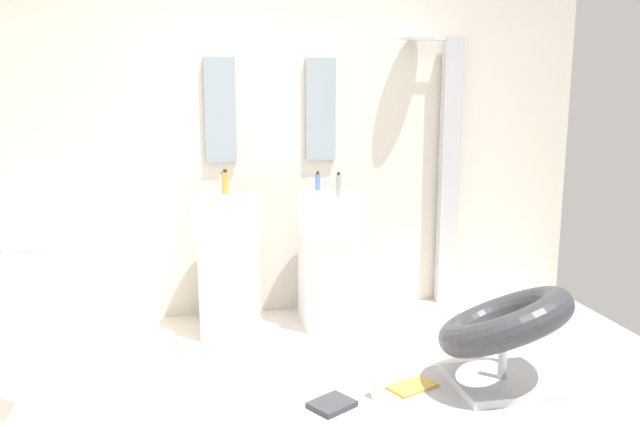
# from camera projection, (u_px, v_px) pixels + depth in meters

# --- Properties ---
(ground_plane) EXTENTS (4.80, 3.60, 0.04)m
(ground_plane) POSITION_uv_depth(u_px,v_px,m) (313.00, 410.00, 3.57)
(ground_plane) COLOR silver
(rear_partition) EXTENTS (4.80, 0.10, 2.60)m
(rear_partition) POSITION_uv_depth(u_px,v_px,m) (270.00, 140.00, 4.90)
(rear_partition) COLOR beige
(rear_partition) RESTS_ON ground_plane
(pedestal_sink_left) EXTENTS (0.47, 0.47, 1.05)m
(pedestal_sink_left) POSITION_uv_depth(u_px,v_px,m) (227.00, 260.00, 4.58)
(pedestal_sink_left) COLOR white
(pedestal_sink_left) RESTS_ON ground_plane
(pedestal_sink_right) EXTENTS (0.47, 0.47, 1.05)m
(pedestal_sink_right) POSITION_uv_depth(u_px,v_px,m) (330.00, 255.00, 4.73)
(pedestal_sink_right) COLOR white
(pedestal_sink_right) RESTS_ON ground_plane
(vanity_mirror_left) EXTENTS (0.22, 0.03, 0.74)m
(vanity_mirror_left) POSITION_uv_depth(u_px,v_px,m) (220.00, 110.00, 4.72)
(vanity_mirror_left) COLOR #8C9EA8
(vanity_mirror_right) EXTENTS (0.22, 0.03, 0.74)m
(vanity_mirror_right) POSITION_uv_depth(u_px,v_px,m) (321.00, 109.00, 4.86)
(vanity_mirror_right) COLOR #8C9EA8
(shower_column) EXTENTS (0.49, 0.24, 2.05)m
(shower_column) POSITION_uv_depth(u_px,v_px,m) (447.00, 167.00, 5.09)
(shower_column) COLOR #B7BABF
(shower_column) RESTS_ON ground_plane
(lounge_chair) EXTENTS (1.10, 1.10, 0.65)m
(lounge_chair) POSITION_uv_depth(u_px,v_px,m) (504.00, 330.00, 3.72)
(lounge_chair) COLOR #B7BABF
(lounge_chair) RESTS_ON ground_plane
(towel_rack) EXTENTS (0.37, 0.22, 0.95)m
(towel_rack) POSITION_uv_depth(u_px,v_px,m) (7.00, 304.00, 3.29)
(towel_rack) COLOR #B7BABF
(towel_rack) RESTS_ON ground_plane
(area_rug) EXTENTS (1.27, 0.72, 0.01)m
(area_rug) POSITION_uv_depth(u_px,v_px,m) (384.00, 400.00, 3.62)
(area_rug) COLOR #B2B2B7
(area_rug) RESTS_ON ground_plane
(magazine_charcoal) EXTENTS (0.28, 0.27, 0.03)m
(magazine_charcoal) POSITION_uv_depth(u_px,v_px,m) (332.00, 404.00, 3.53)
(magazine_charcoal) COLOR #38383D
(magazine_charcoal) RESTS_ON area_rug
(magazine_ochre) EXTENTS (0.31, 0.25, 0.02)m
(magazine_ochre) POSITION_uv_depth(u_px,v_px,m) (412.00, 386.00, 3.76)
(magazine_ochre) COLOR gold
(magazine_ochre) RESTS_ON area_rug
(coffee_mug) EXTENTS (0.08, 0.08, 0.11)m
(coffee_mug) POSITION_uv_depth(u_px,v_px,m) (378.00, 389.00, 3.63)
(coffee_mug) COLOR white
(coffee_mug) RESTS_ON area_rug
(soap_bottle_white) EXTENTS (0.04, 0.04, 0.15)m
(soap_bottle_white) POSITION_uv_depth(u_px,v_px,m) (223.00, 184.00, 4.62)
(soap_bottle_white) COLOR white
(soap_bottle_white) RESTS_ON pedestal_sink_left
(soap_bottle_grey) EXTENTS (0.04, 0.04, 0.17)m
(soap_bottle_grey) POSITION_uv_depth(u_px,v_px,m) (338.00, 185.00, 4.49)
(soap_bottle_grey) COLOR #99999E
(soap_bottle_grey) RESTS_ON pedestal_sink_right
(soap_bottle_amber) EXTENTS (0.05, 0.05, 0.17)m
(soap_bottle_amber) POSITION_uv_depth(u_px,v_px,m) (225.00, 183.00, 4.60)
(soap_bottle_amber) COLOR #C68C38
(soap_bottle_amber) RESTS_ON pedestal_sink_left
(soap_bottle_blue) EXTENTS (0.04, 0.04, 0.14)m
(soap_bottle_blue) POSITION_uv_depth(u_px,v_px,m) (318.00, 182.00, 4.77)
(soap_bottle_blue) COLOR #4C72B7
(soap_bottle_blue) RESTS_ON pedestal_sink_right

